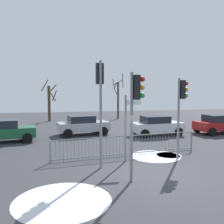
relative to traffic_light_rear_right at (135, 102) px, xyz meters
The scene contains 15 objects.
ground_plane 3.17m from the traffic_light_rear_right, 42.99° to the left, with size 60.00×60.00×0.00m, color #38383D.
traffic_light_rear_right is the anchor object (origin of this frame).
traffic_light_foreground_left 3.99m from the traffic_light_rear_right, 38.61° to the left, with size 0.57×0.35×3.99m.
traffic_light_foreground_right 2.29m from the traffic_light_rear_right, 116.05° to the left, with size 0.33×0.57×4.68m.
direction_sign_post 2.90m from the traffic_light_rear_right, 81.44° to the left, with size 0.79×0.09×3.18m.
pedestrian_guard_railing 4.43m from the traffic_light_rear_right, 78.46° to the left, with size 7.93×1.11×1.07m.
car_red_near 13.11m from the traffic_light_rear_right, 42.41° to the left, with size 3.98×2.31×1.47m.
car_white_far 10.22m from the traffic_light_rear_right, 63.48° to the left, with size 3.92×2.17×1.47m.
car_green_trailing 10.89m from the traffic_light_rear_right, 125.77° to the left, with size 4.00×2.37×1.47m.
car_silver_mid 10.63m from the traffic_light_rear_right, 95.16° to the left, with size 4.01×2.40×1.47m.
bare_tree_left 20.66m from the traffic_light_rear_right, 78.34° to the left, with size 1.36×1.40×5.30m.
bare_tree_centre 19.86m from the traffic_light_rear_right, 100.58° to the left, with size 1.69×1.60×4.55m.
snow_patch_kerb 5.26m from the traffic_light_rear_right, 48.42° to the left, with size 1.30×1.30×0.01m, color silver.
snow_patch_island 4.86m from the traffic_light_rear_right, 56.90° to the left, with size 2.57×2.57×0.01m, color white.
snow_patch_verge 4.20m from the traffic_light_rear_right, 156.06° to the right, with size 3.06×3.06×0.01m, color white.
Camera 1 is at (-3.59, -9.70, 3.44)m, focal length 41.00 mm.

